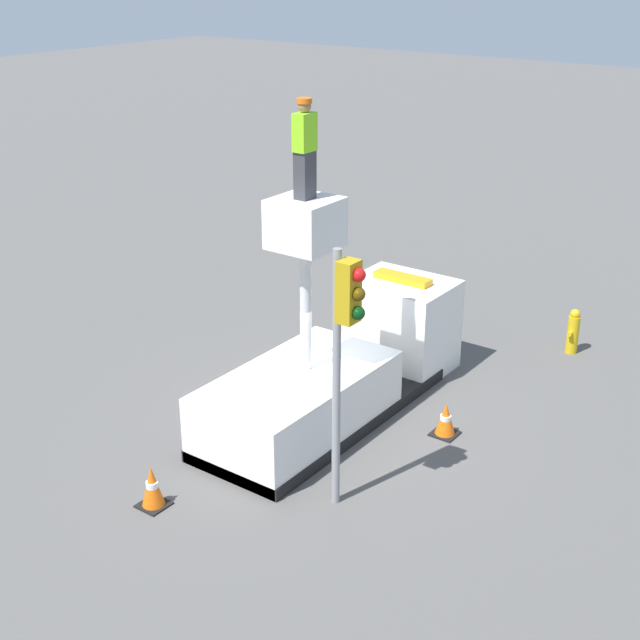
{
  "coord_description": "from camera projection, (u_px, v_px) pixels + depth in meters",
  "views": [
    {
      "loc": [
        -12.78,
        -9.23,
        8.73
      ],
      "look_at": [
        -1.42,
        -0.95,
        2.84
      ],
      "focal_mm": 50.0,
      "sensor_mm": 36.0,
      "label": 1
    }
  ],
  "objects": [
    {
      "name": "traffic_light_pole",
      "position": [
        345.0,
        331.0,
        13.86
      ],
      "size": [
        0.34,
        0.57,
        4.53
      ],
      "color": "gray",
      "rests_on": "ground"
    },
    {
      "name": "traffic_cone_curbside",
      "position": [
        446.0,
        420.0,
        17.15
      ],
      "size": [
        0.49,
        0.49,
        0.67
      ],
      "color": "black",
      "rests_on": "ground"
    },
    {
      "name": "fire_hydrant",
      "position": [
        573.0,
        331.0,
        20.57
      ],
      "size": [
        0.51,
        0.27,
        1.08
      ],
      "color": "gold",
      "rests_on": "ground"
    },
    {
      "name": "worker",
      "position": [
        305.0,
        149.0,
        15.35
      ],
      "size": [
        0.4,
        0.26,
        1.75
      ],
      "color": "#38383D",
      "rests_on": "bucket_truck"
    },
    {
      "name": "bucket_truck",
      "position": [
        338.0,
        369.0,
        17.94
      ],
      "size": [
        6.7,
        2.22,
        4.64
      ],
      "color": "black",
      "rests_on": "ground"
    },
    {
      "name": "ground_plane",
      "position": [
        324.0,
        417.0,
        17.91
      ],
      "size": [
        120.0,
        120.0,
        0.0
      ],
      "primitive_type": "plane",
      "color": "#565451"
    },
    {
      "name": "traffic_cone_rear",
      "position": [
        152.0,
        487.0,
        14.93
      ],
      "size": [
        0.48,
        0.48,
        0.76
      ],
      "color": "black",
      "rests_on": "ground"
    }
  ]
}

